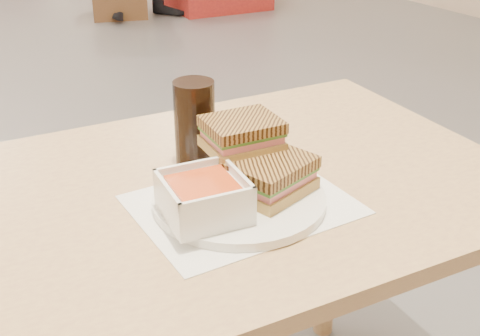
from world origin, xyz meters
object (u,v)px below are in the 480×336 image
soup_bowl (204,199)px  panini_lower (270,176)px  main_table (178,251)px  plate (239,199)px  cola_glass (195,124)px

soup_bowl → panini_lower: soup_bowl is taller
main_table → plate: (0.07, -0.09, 0.12)m
soup_bowl → cola_glass: size_ratio=0.85×
main_table → panini_lower: panini_lower is taller
main_table → panini_lower: bearing=-39.2°
plate → panini_lower: bearing=-17.0°
panini_lower → cola_glass: size_ratio=0.97×
main_table → soup_bowl: soup_bowl is taller
main_table → plate: 0.17m
plate → soup_bowl: soup_bowl is taller
soup_bowl → main_table: bearing=88.1°
plate → cola_glass: (0.01, 0.17, 0.07)m
main_table → cola_glass: cola_glass is taller
plate → soup_bowl: (-0.08, -0.02, 0.04)m
soup_bowl → panini_lower: 0.13m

